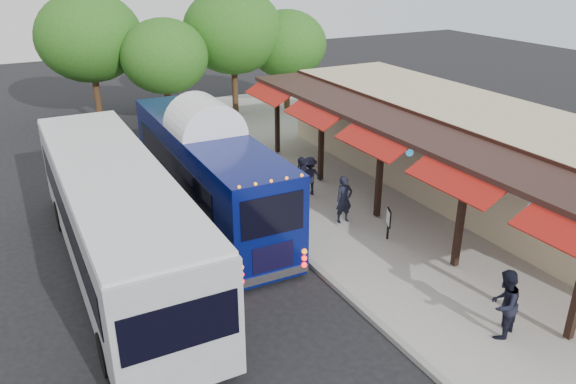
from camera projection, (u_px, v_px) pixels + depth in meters
ground at (351, 304)px, 15.69m from camera, size 90.00×90.00×0.00m
sidewalk at (403, 212)px, 21.06m from camera, size 10.00×40.00×0.15m
curb at (286, 241)px, 18.93m from camera, size 0.20×40.00×0.16m
station_shelter at (476, 154)px, 21.82m from camera, size 8.15×20.00×3.60m
coach_bus at (207, 168)px, 20.24m from camera, size 2.55×11.17×3.55m
city_bus at (116, 215)px, 16.60m from camera, size 2.94×12.81×3.43m
ped_a at (344, 200)px, 19.83m from camera, size 0.65×0.45×1.73m
ped_b at (504, 304)px, 13.83m from camera, size 1.09×0.98×1.85m
ped_c at (302, 181)px, 21.21m from camera, size 1.16×1.09×1.92m
ped_d at (310, 176)px, 22.13m from camera, size 1.08×0.71×1.56m
sign_board at (389, 219)px, 18.65m from camera, size 0.24×0.47×1.09m
tree_left at (165, 56)px, 29.77m from camera, size 4.66×4.66×5.97m
tree_mid at (233, 31)px, 32.14m from camera, size 5.76×5.76×7.37m
tree_right at (287, 44)px, 33.35m from camera, size 4.71×4.71×6.03m
tree_far at (89, 37)px, 30.26m from camera, size 5.68×5.68×7.27m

